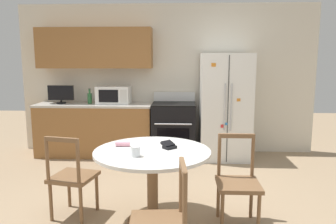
{
  "coord_description": "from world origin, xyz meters",
  "views": [
    {
      "loc": [
        0.32,
        -3.2,
        1.66
      ],
      "look_at": [
        0.1,
        1.15,
        0.95
      ],
      "focal_mm": 35.0,
      "sensor_mm": 36.0,
      "label": 1
    }
  ],
  "objects_px": {
    "refrigerator": "(225,107)",
    "countertop_tv": "(61,94)",
    "dining_chair_right": "(238,183)",
    "candle_glass": "(136,152)",
    "microwave": "(114,95)",
    "counter_bottle": "(90,98)",
    "dining_chair_near": "(162,224)",
    "oven_range": "(174,129)",
    "wallet": "(169,146)",
    "dining_chair_left": "(72,177)"
  },
  "relations": [
    {
      "from": "dining_chair_right",
      "to": "wallet",
      "type": "distance_m",
      "value": 0.78
    },
    {
      "from": "dining_chair_left",
      "to": "candle_glass",
      "type": "xyz_separation_m",
      "value": [
        0.72,
        -0.3,
        0.37
      ]
    },
    {
      "from": "dining_chair_right",
      "to": "candle_glass",
      "type": "distance_m",
      "value": 1.08
    },
    {
      "from": "dining_chair_right",
      "to": "counter_bottle",
      "type": "bearing_deg",
      "value": -47.78
    },
    {
      "from": "dining_chair_right",
      "to": "countertop_tv",
      "type": "bearing_deg",
      "value": -41.81
    },
    {
      "from": "dining_chair_left",
      "to": "wallet",
      "type": "xyz_separation_m",
      "value": [
        1.01,
        0.0,
        0.36
      ]
    },
    {
      "from": "dining_chair_near",
      "to": "dining_chair_right",
      "type": "xyz_separation_m",
      "value": [
        0.7,
        0.86,
        0.0
      ]
    },
    {
      "from": "dining_chair_left",
      "to": "dining_chair_right",
      "type": "xyz_separation_m",
      "value": [
        1.71,
        -0.07,
        0.0
      ]
    },
    {
      "from": "countertop_tv",
      "to": "dining_chair_right",
      "type": "relative_size",
      "value": 0.49
    },
    {
      "from": "refrigerator",
      "to": "dining_chair_near",
      "type": "bearing_deg",
      "value": -105.05
    },
    {
      "from": "candle_glass",
      "to": "oven_range",
      "type": "bearing_deg",
      "value": 83.88
    },
    {
      "from": "dining_chair_left",
      "to": "dining_chair_right",
      "type": "bearing_deg",
      "value": 9.64
    },
    {
      "from": "candle_glass",
      "to": "wallet",
      "type": "relative_size",
      "value": 0.54
    },
    {
      "from": "oven_range",
      "to": "counter_bottle",
      "type": "xyz_separation_m",
      "value": [
        -1.44,
        0.03,
        0.53
      ]
    },
    {
      "from": "dining_chair_left",
      "to": "dining_chair_right",
      "type": "relative_size",
      "value": 1.0
    },
    {
      "from": "dining_chair_near",
      "to": "countertop_tv",
      "type": "bearing_deg",
      "value": 26.56
    },
    {
      "from": "microwave",
      "to": "dining_chair_near",
      "type": "distance_m",
      "value": 3.46
    },
    {
      "from": "refrigerator",
      "to": "countertop_tv",
      "type": "relative_size",
      "value": 3.98
    },
    {
      "from": "microwave",
      "to": "wallet",
      "type": "height_order",
      "value": "microwave"
    },
    {
      "from": "refrigerator",
      "to": "dining_chair_right",
      "type": "relative_size",
      "value": 1.94
    },
    {
      "from": "candle_glass",
      "to": "refrigerator",
      "type": "bearing_deg",
      "value": 65.83
    },
    {
      "from": "countertop_tv",
      "to": "oven_range",
      "type": "bearing_deg",
      "value": -0.77
    },
    {
      "from": "countertop_tv",
      "to": "candle_glass",
      "type": "bearing_deg",
      "value": -57.1
    },
    {
      "from": "microwave",
      "to": "countertop_tv",
      "type": "relative_size",
      "value": 1.27
    },
    {
      "from": "microwave",
      "to": "dining_chair_right",
      "type": "relative_size",
      "value": 0.62
    },
    {
      "from": "oven_range",
      "to": "candle_glass",
      "type": "relative_size",
      "value": 11.39
    },
    {
      "from": "dining_chair_right",
      "to": "wallet",
      "type": "bearing_deg",
      "value": -6.21
    },
    {
      "from": "microwave",
      "to": "dining_chair_left",
      "type": "distance_m",
      "value": 2.39
    },
    {
      "from": "countertop_tv",
      "to": "dining_chair_left",
      "type": "distance_m",
      "value": 2.55
    },
    {
      "from": "refrigerator",
      "to": "wallet",
      "type": "xyz_separation_m",
      "value": [
        -0.84,
        -2.21,
        -0.08
      ]
    },
    {
      "from": "refrigerator",
      "to": "wallet",
      "type": "bearing_deg",
      "value": -110.68
    },
    {
      "from": "dining_chair_near",
      "to": "wallet",
      "type": "height_order",
      "value": "dining_chair_near"
    },
    {
      "from": "microwave",
      "to": "refrigerator",
      "type": "bearing_deg",
      "value": -2.8
    },
    {
      "from": "refrigerator",
      "to": "countertop_tv",
      "type": "height_order",
      "value": "refrigerator"
    },
    {
      "from": "dining_chair_left",
      "to": "dining_chair_near",
      "type": "bearing_deg",
      "value": -30.87
    },
    {
      "from": "countertop_tv",
      "to": "counter_bottle",
      "type": "xyz_separation_m",
      "value": [
        0.5,
        0.0,
        -0.07
      ]
    },
    {
      "from": "counter_bottle",
      "to": "dining_chair_near",
      "type": "bearing_deg",
      "value": -65.66
    },
    {
      "from": "dining_chair_left",
      "to": "wallet",
      "type": "distance_m",
      "value": 1.07
    },
    {
      "from": "microwave",
      "to": "counter_bottle",
      "type": "xyz_separation_m",
      "value": [
        -0.41,
        -0.02,
        -0.05
      ]
    },
    {
      "from": "oven_range",
      "to": "dining_chair_left",
      "type": "xyz_separation_m",
      "value": [
        -0.99,
        -2.26,
        -0.03
      ]
    },
    {
      "from": "refrigerator",
      "to": "counter_bottle",
      "type": "distance_m",
      "value": 2.3
    },
    {
      "from": "dining_chair_right",
      "to": "candle_glass",
      "type": "bearing_deg",
      "value": 12.71
    },
    {
      "from": "refrigerator",
      "to": "dining_chair_left",
      "type": "distance_m",
      "value": 2.92
    },
    {
      "from": "refrigerator",
      "to": "dining_chair_right",
      "type": "distance_m",
      "value": 2.33
    },
    {
      "from": "candle_glass",
      "to": "dining_chair_right",
      "type": "bearing_deg",
      "value": 13.01
    },
    {
      "from": "countertop_tv",
      "to": "refrigerator",
      "type": "bearing_deg",
      "value": -1.35
    },
    {
      "from": "microwave",
      "to": "counter_bottle",
      "type": "distance_m",
      "value": 0.41
    },
    {
      "from": "microwave",
      "to": "dining_chair_right",
      "type": "height_order",
      "value": "microwave"
    },
    {
      "from": "dining_chair_right",
      "to": "dining_chair_near",
      "type": "bearing_deg",
      "value": 50.33
    },
    {
      "from": "refrigerator",
      "to": "countertop_tv",
      "type": "distance_m",
      "value": 2.8
    }
  ]
}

